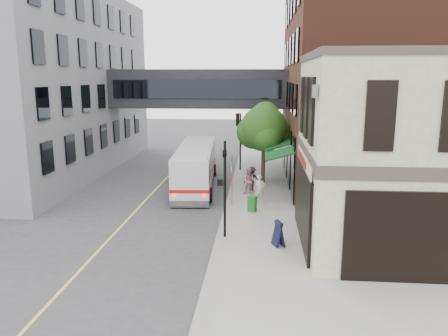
% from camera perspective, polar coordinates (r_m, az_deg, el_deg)
% --- Properties ---
extents(ground, '(120.00, 120.00, 0.00)m').
position_cam_1_polar(ground, '(18.84, -1.64, -11.47)').
color(ground, '#38383A').
rests_on(ground, ground).
extents(sidewalk_main, '(4.00, 60.00, 0.15)m').
position_cam_1_polar(sidewalk_main, '(32.05, 4.72, -1.49)').
color(sidewalk_main, gray).
rests_on(sidewalk_main, ground).
extents(corner_building, '(10.19, 8.12, 8.45)m').
position_cam_1_polar(corner_building, '(20.68, 24.53, 1.75)').
color(corner_building, tan).
rests_on(corner_building, ground).
extents(brick_building, '(13.76, 18.00, 14.00)m').
position_cam_1_polar(brick_building, '(33.17, 19.10, 10.42)').
color(brick_building, '#492217').
rests_on(brick_building, ground).
extents(opposite_building, '(14.00, 24.00, 14.00)m').
position_cam_1_polar(opposite_building, '(38.23, -25.37, 10.06)').
color(opposite_building, slate).
rests_on(opposite_building, ground).
extents(skyway_bridge, '(14.00, 3.18, 3.00)m').
position_cam_1_polar(skyway_bridge, '(35.55, -3.29, 10.31)').
color(skyway_bridge, black).
rests_on(skyway_bridge, ground).
extents(traffic_signal_near, '(0.44, 0.22, 4.60)m').
position_cam_1_polar(traffic_signal_near, '(19.77, 0.02, -1.23)').
color(traffic_signal_near, black).
rests_on(traffic_signal_near, sidewalk_main).
extents(traffic_signal_far, '(0.53, 0.28, 4.50)m').
position_cam_1_polar(traffic_signal_far, '(34.48, 1.93, 5.00)').
color(traffic_signal_far, black).
rests_on(traffic_signal_far, sidewalk_main).
extents(street_sign_pole, '(0.08, 0.75, 3.00)m').
position_cam_1_polar(street_sign_pole, '(24.86, 1.04, -0.98)').
color(street_sign_pole, gray).
rests_on(street_sign_pole, sidewalk_main).
extents(street_tree, '(3.80, 3.20, 5.60)m').
position_cam_1_polar(street_tree, '(30.61, 5.21, 5.16)').
color(street_tree, '#382619').
rests_on(street_tree, sidewalk_main).
extents(lane_marking, '(0.12, 40.00, 0.01)m').
position_cam_1_polar(lane_marking, '(29.04, -9.27, -3.16)').
color(lane_marking, '#D8CC4C').
rests_on(lane_marking, ground).
extents(bus, '(3.10, 10.53, 2.80)m').
position_cam_1_polar(bus, '(29.83, -3.70, 0.45)').
color(bus, silver).
rests_on(bus, ground).
extents(pedestrian_a, '(0.63, 0.43, 1.68)m').
position_cam_1_polar(pedestrian_a, '(25.71, 4.67, -2.75)').
color(pedestrian_a, beige).
rests_on(pedestrian_a, sidewalk_main).
extents(pedestrian_b, '(0.95, 0.80, 1.71)m').
position_cam_1_polar(pedestrian_b, '(27.50, 3.34, -1.73)').
color(pedestrian_b, '#CB8390').
rests_on(pedestrian_b, sidewalk_main).
extents(pedestrian_c, '(1.14, 0.77, 1.63)m').
position_cam_1_polar(pedestrian_c, '(28.28, 3.64, -1.44)').
color(pedestrian_c, black).
rests_on(pedestrian_c, sidewalk_main).
extents(newspaper_box, '(0.53, 0.50, 0.84)m').
position_cam_1_polar(newspaper_box, '(24.21, 3.70, -4.69)').
color(newspaper_box, '#155E19').
rests_on(newspaper_box, sidewalk_main).
extents(sandwich_board, '(0.60, 0.73, 1.12)m').
position_cam_1_polar(sandwich_board, '(19.49, 7.13, -8.50)').
color(sandwich_board, black).
rests_on(sandwich_board, sidewalk_main).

